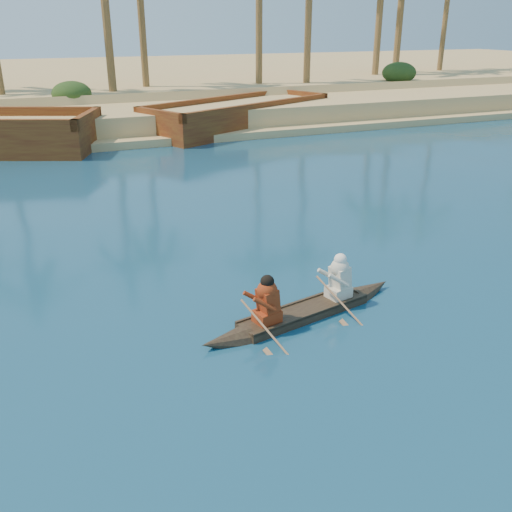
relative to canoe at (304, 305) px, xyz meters
name	(u,v)px	position (x,y,z in m)	size (l,w,h in m)	color
canoe	(304,305)	(0.00, 0.00, 0.00)	(4.70, 1.61, 1.29)	#3D3321
barge_right	(239,117)	(6.49, 20.40, 0.39)	(11.53, 7.91, 1.83)	brown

